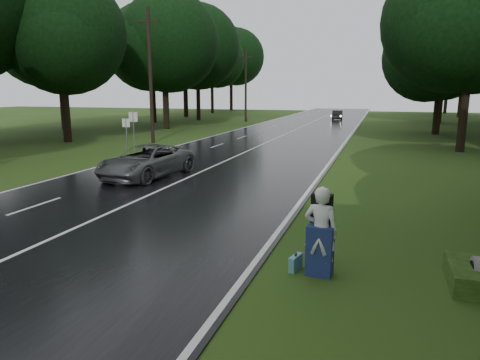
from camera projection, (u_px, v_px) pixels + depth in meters
The scene contains 17 objects.
ground at pixel (68, 233), 12.61m from camera, with size 160.00×160.00×0.00m, color #294514.
road at pixel (256, 147), 31.24m from camera, with size 12.00×140.00×0.04m, color black.
lane_center at pixel (256, 147), 31.23m from camera, with size 0.12×140.00×0.01m, color silver.
grey_car at pixel (147, 161), 20.38m from camera, with size 2.46×5.34×1.48m, color #474A4C.
far_car at pixel (337, 115), 60.15m from camera, with size 1.37×3.92×1.29m, color black.
hitchhiker at pixel (321, 234), 9.57m from camera, with size 0.78×0.72×2.03m.
suitcase at pixel (296, 263), 9.96m from camera, with size 0.14×0.50×0.35m, color teal.
utility_pole_mid at pixel (153, 143), 34.10m from camera, with size 1.80×0.28×10.07m, color black, non-canonical shape.
utility_pole_far at pixel (246, 122), 56.93m from camera, with size 1.80×0.28×9.07m, color black, non-canonical shape.
road_sign_a at pixel (128, 153), 28.40m from camera, with size 0.54×0.10×2.26m, color white, non-canonical shape.
road_sign_b at pixel (135, 152), 29.21m from camera, with size 0.63×0.10×2.63m, color white, non-canonical shape.
tree_left_d at pixel (68, 142), 34.77m from camera, with size 9.29×9.29×14.52m, color black, non-canonical shape.
tree_left_e at pixel (167, 129), 46.54m from camera, with size 9.72×9.72×15.19m, color black, non-canonical shape.
tree_left_f at pixel (199, 120), 59.90m from camera, with size 10.50×10.50×16.40m, color black, non-canonical shape.
tree_right_d at pixel (460, 152), 29.21m from camera, with size 9.57×9.57×14.96m, color black, non-canonical shape.
tree_right_e at pixel (435, 134), 40.75m from camera, with size 7.59×7.59×11.86m, color black, non-canonical shape.
tree_right_f at pixel (438, 123), 54.42m from camera, with size 10.53×10.53×16.45m, color black, non-canonical shape.
Camera 1 is at (8.46, -9.91, 4.05)m, focal length 32.60 mm.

